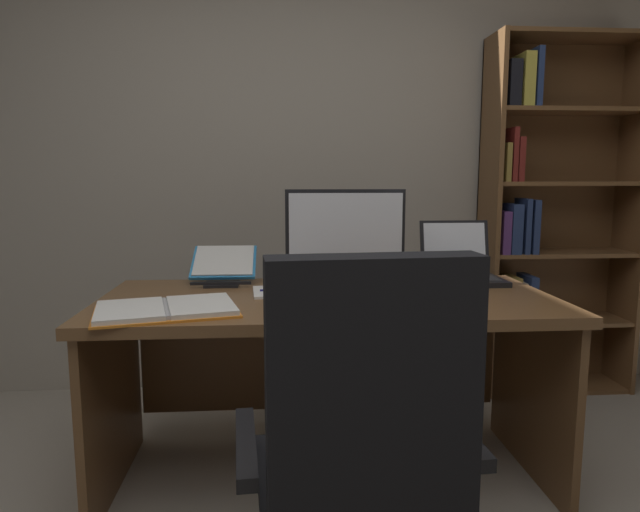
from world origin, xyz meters
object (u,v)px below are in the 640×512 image
(computer_mouse, at_px, (443,299))
(monitor, at_px, (345,236))
(desk, at_px, (326,340))
(pen, at_px, (278,290))
(laptop, at_px, (461,268))
(reading_stand_with_book, at_px, (224,265))
(office_chair, at_px, (361,484))
(notepad, at_px, (273,292))
(open_binder, at_px, (166,309))
(keyboard, at_px, (360,302))
(bookshelf, at_px, (543,227))

(computer_mouse, bearing_deg, monitor, 125.03)
(desk, bearing_deg, pen, -177.92)
(laptop, xyz_separation_m, reading_stand_with_book, (-1.03, 0.06, 0.02))
(laptop, relative_size, pen, 2.23)
(office_chair, xyz_separation_m, monitor, (0.09, 1.05, 0.51))
(office_chair, distance_m, notepad, 0.94)
(desk, height_order, office_chair, office_chair)
(office_chair, distance_m, monitor, 1.17)
(office_chair, distance_m, pen, 0.94)
(office_chair, bearing_deg, pen, 98.86)
(reading_stand_with_book, xyz_separation_m, open_binder, (-0.14, -0.55, -0.06))
(laptop, bearing_deg, computer_mouse, -115.79)
(notepad, bearing_deg, computer_mouse, -21.10)
(desk, bearing_deg, office_chair, -89.33)
(desk, height_order, keyboard, keyboard)
(computer_mouse, relative_size, open_binder, 0.20)
(office_chair, xyz_separation_m, laptop, (0.60, 1.06, 0.36))
(desk, bearing_deg, reading_stand_with_book, 148.79)
(bookshelf, xyz_separation_m, office_chair, (-1.24, -1.66, -0.48))
(desk, bearing_deg, bookshelf, 32.18)
(reading_stand_with_book, bearing_deg, open_binder, -104.45)
(reading_stand_with_book, distance_m, notepad, 0.35)
(pen, bearing_deg, laptop, 14.09)
(office_chair, relative_size, notepad, 4.86)
(desk, bearing_deg, open_binder, -152.72)
(desk, relative_size, monitor, 3.37)
(keyboard, bearing_deg, notepad, 142.70)
(monitor, bearing_deg, laptop, 0.75)
(open_binder, bearing_deg, computer_mouse, -10.82)
(keyboard, distance_m, reading_stand_with_book, 0.72)
(office_chair, distance_m, computer_mouse, 0.80)
(laptop, relative_size, computer_mouse, 3.01)
(computer_mouse, relative_size, pen, 0.74)
(bookshelf, distance_m, open_binder, 2.12)
(laptop, distance_m, pen, 0.82)
(office_chair, xyz_separation_m, computer_mouse, (0.39, 0.63, 0.32))
(bookshelf, height_order, monitor, bookshelf)
(monitor, height_order, laptop, monitor)
(computer_mouse, bearing_deg, bookshelf, 50.23)
(office_chair, distance_m, reading_stand_with_book, 1.26)
(reading_stand_with_book, distance_m, open_binder, 0.57)
(open_binder, bearing_deg, pen, 23.46)
(bookshelf, bearing_deg, keyboard, -138.32)
(laptop, height_order, notepad, laptop)
(reading_stand_with_book, bearing_deg, laptop, -3.52)
(laptop, bearing_deg, pen, -165.91)
(laptop, height_order, pen, laptop)
(laptop, xyz_separation_m, pen, (-0.80, -0.20, -0.04))
(computer_mouse, bearing_deg, open_binder, -177.02)
(computer_mouse, distance_m, pen, 0.63)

